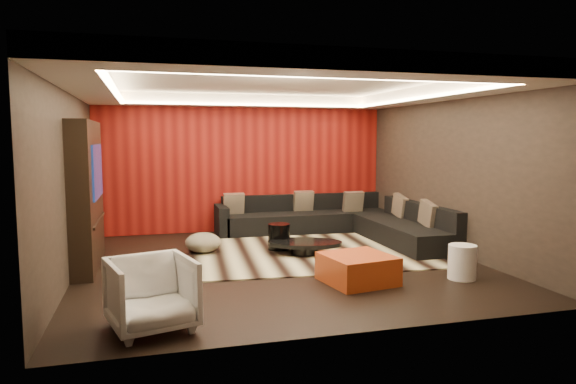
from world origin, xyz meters
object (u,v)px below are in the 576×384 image
object	(u,v)px
white_side_table	(462,262)
drum_stool	(279,237)
coffee_table	(305,248)
sectional_sofa	(340,223)
orange_ottoman	(358,269)
armchair	(152,294)

from	to	relation	value
white_side_table	drum_stool	bearing A→B (deg)	129.45
coffee_table	sectional_sofa	distance (m)	1.85
orange_ottoman	armchair	bearing A→B (deg)	-158.78
drum_stool	sectional_sofa	size ratio (longest dim) A/B	0.12
coffee_table	orange_ottoman	xyz separation A→B (m)	(0.20, -1.76, 0.07)
coffee_table	sectional_sofa	world-z (taller)	sectional_sofa
coffee_table	orange_ottoman	size ratio (longest dim) A/B	1.46
coffee_table	sectional_sofa	xyz separation A→B (m)	(1.19, 1.42, 0.14)
coffee_table	drum_stool	size ratio (longest dim) A/B	2.78
orange_ottoman	armchair	distance (m)	2.90
white_side_table	orange_ottoman	world-z (taller)	white_side_table
armchair	sectional_sofa	bearing A→B (deg)	33.67
coffee_table	white_side_table	xyz separation A→B (m)	(1.67, -1.98, 0.11)
coffee_table	white_side_table	size ratio (longest dim) A/B	2.61
coffee_table	sectional_sofa	size ratio (longest dim) A/B	0.34
white_side_table	coffee_table	bearing A→B (deg)	130.02
armchair	coffee_table	bearing A→B (deg)	33.09
sectional_sofa	orange_ottoman	bearing A→B (deg)	-107.21
white_side_table	sectional_sofa	xyz separation A→B (m)	(-0.48, 3.40, 0.02)
orange_ottoman	sectional_sofa	xyz separation A→B (m)	(0.99, 3.18, 0.07)
coffee_table	armchair	world-z (taller)	armchair
white_side_table	sectional_sofa	size ratio (longest dim) A/B	0.13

